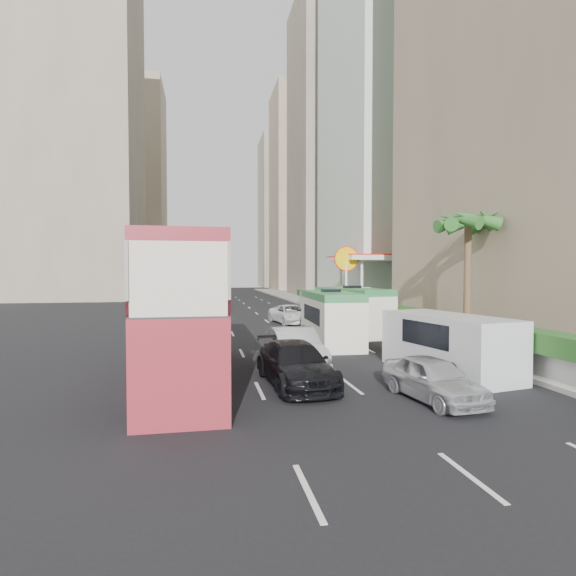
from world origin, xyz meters
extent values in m
plane|color=black|center=(0.00, 0.00, 0.00)|extent=(200.00, 200.00, 0.00)
cube|color=#A02935|center=(-6.00, 0.00, 2.53)|extent=(2.50, 11.00, 5.06)
imported|color=silver|center=(-1.73, 1.32, 0.00)|extent=(1.90, 4.97, 1.62)
imported|color=silver|center=(1.50, -4.11, 0.00)|extent=(2.09, 4.14, 1.35)
imported|color=black|center=(-2.27, -1.45, 0.00)|extent=(2.43, 5.21, 1.47)
imported|color=silver|center=(1.22, 17.06, 0.00)|extent=(3.13, 5.42, 1.42)
cube|color=silver|center=(1.42, 6.87, 1.43)|extent=(2.44, 6.55, 2.87)
cube|color=silver|center=(3.91, 10.57, 1.47)|extent=(3.43, 6.92, 2.94)
cube|color=silver|center=(3.93, -0.81, 1.14)|extent=(3.28, 6.01, 2.27)
cube|color=silver|center=(4.23, 20.12, 1.13)|extent=(2.41, 5.70, 2.26)
cube|color=#99968C|center=(9.00, 25.00, 0.09)|extent=(6.00, 120.00, 0.18)
cube|color=silver|center=(6.20, 14.00, 0.68)|extent=(0.30, 44.00, 1.00)
cube|color=#2D6626|center=(6.20, 14.00, 1.53)|extent=(1.10, 44.00, 0.70)
cylinder|color=brown|center=(7.80, 4.00, 3.38)|extent=(0.36, 0.36, 6.40)
cube|color=silver|center=(10.00, 23.00, 2.75)|extent=(6.50, 8.00, 5.50)
cube|color=white|center=(18.00, 34.00, 29.00)|extent=(16.00, 18.00, 58.00)
cube|color=gray|center=(18.00, 58.00, 25.00)|extent=(16.00, 16.00, 50.00)
cube|color=tan|center=(17.00, 82.00, 22.00)|extent=(14.00, 14.00, 44.00)
cube|color=gray|center=(17.00, 104.00, 20.00)|extent=(14.00, 14.00, 40.00)
cube|color=gray|center=(-24.00, 55.00, 26.00)|extent=(18.00, 18.00, 52.00)
cube|color=tan|center=(-22.00, 90.00, 23.00)|extent=(16.00, 16.00, 46.00)
camera|label=1|loc=(-5.43, -16.71, 3.94)|focal=28.00mm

